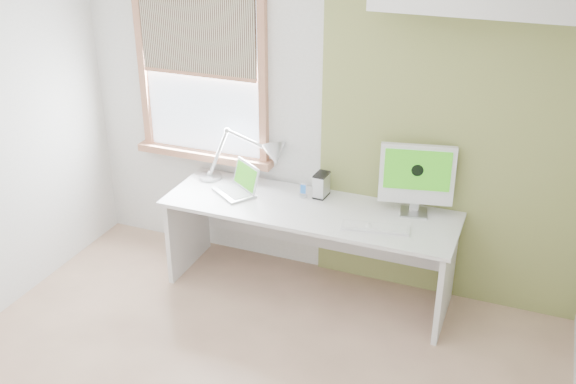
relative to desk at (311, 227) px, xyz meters
The scene contains 11 objects.
room 1.63m from the desk, 91.46° to the right, with size 4.04×3.54×2.64m.
accent_wall 1.27m from the desk, 17.16° to the left, with size 2.00×0.02×2.60m, color #8E9D4C.
window 1.47m from the desk, 165.34° to the left, with size 1.20×0.14×1.42m.
desk is the anchor object (origin of this frame).
desk_lamp 0.68m from the desk, 157.60° to the left, with size 0.80×0.36×0.44m.
laptop 0.65m from the desk, behind, with size 0.41×0.40×0.23m.
phone_dock 0.27m from the desk, 139.60° to the left, with size 0.07×0.07×0.12m.
external_drive 0.33m from the desk, 82.36° to the left, with size 0.10×0.15×0.19m.
imac 0.90m from the desk, 11.67° to the left, with size 0.54×0.23×0.52m.
keyboard 0.61m from the desk, 19.90° to the right, with size 0.49×0.21×0.02m.
mouse 0.58m from the desk, 22.64° to the right, with size 0.06×0.09×0.03m, color white.
Camera 1 is at (1.51, -2.76, 2.99)m, focal length 41.53 mm.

